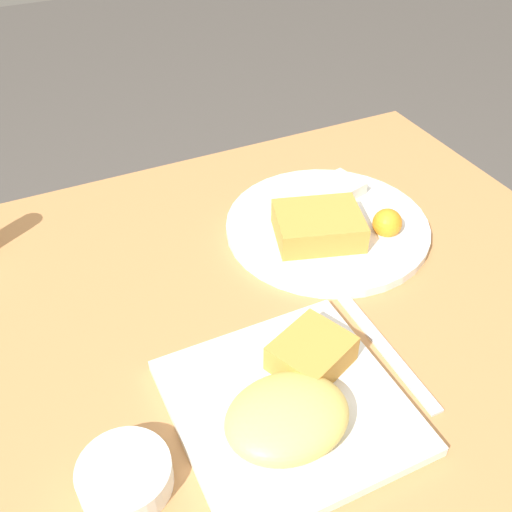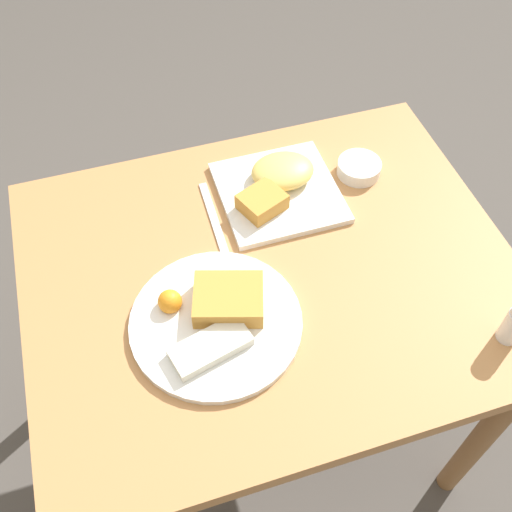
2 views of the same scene
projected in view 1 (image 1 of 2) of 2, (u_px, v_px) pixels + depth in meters
The scene contains 5 objects.
dining_table at pixel (274, 338), 0.87m from camera, with size 0.94×0.75×0.72m.
plate_square_near at pixel (291, 403), 0.65m from camera, with size 0.24×0.24×0.06m.
plate_oval_far at pixel (327, 223), 0.91m from camera, with size 0.31×0.31×0.05m.
sauce_ramekin at pixel (125, 475), 0.59m from camera, with size 0.09×0.09×0.03m.
butter_knife at pixel (386, 350), 0.73m from camera, with size 0.02×0.20×0.00m.
Camera 1 is at (-0.28, -0.53, 1.28)m, focal length 42.00 mm.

